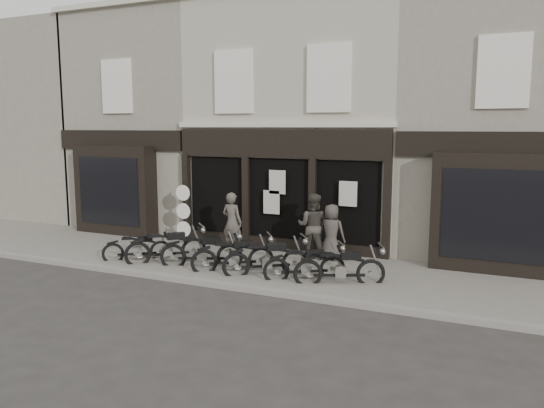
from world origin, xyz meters
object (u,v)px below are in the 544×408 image
at_px(man_right, 331,232).
at_px(motorcycle_5, 306,267).
at_px(motorcycle_0, 138,250).
at_px(motorcycle_1, 167,250).
at_px(motorcycle_6, 341,271).
at_px(advert_sign_post, 184,216).
at_px(man_left, 232,222).
at_px(motorcycle_2, 202,254).
at_px(man_centre, 313,226).
at_px(motorcycle_4, 267,262).
at_px(motorcycle_3, 234,258).

bearing_deg(man_right, motorcycle_5, 92.80).
height_order(motorcycle_0, man_right, man_right).
bearing_deg(motorcycle_1, motorcycle_6, -44.98).
bearing_deg(advert_sign_post, man_left, -14.01).
bearing_deg(motorcycle_6, man_right, 88.68).
relative_size(man_left, advert_sign_post, 0.87).
height_order(motorcycle_2, advert_sign_post, advert_sign_post).
bearing_deg(motorcycle_1, motorcycle_2, -45.07).
bearing_deg(motorcycle_2, man_centre, 16.06).
distance_m(motorcycle_4, man_right, 2.42).
height_order(motorcycle_3, man_centre, man_centre).
height_order(man_left, man_right, man_left).
height_order(motorcycle_4, man_centre, man_centre).
distance_m(motorcycle_2, advert_sign_post, 3.08).
xyz_separation_m(man_right, advert_sign_post, (-5.16, 0.10, 0.10)).
bearing_deg(motorcycle_0, advert_sign_post, 50.38).
distance_m(motorcycle_3, motorcycle_4, 0.98).
xyz_separation_m(motorcycle_1, man_centre, (3.70, 2.09, 0.63)).
xyz_separation_m(motorcycle_3, advert_sign_post, (-3.08, 2.22, 0.61)).
xyz_separation_m(motorcycle_0, motorcycle_3, (3.14, 0.12, 0.05)).
xyz_separation_m(man_left, advert_sign_post, (-2.03, 0.39, -0.01)).
bearing_deg(motorcycle_6, motorcycle_4, 153.99).
height_order(motorcycle_3, man_right, man_right).
bearing_deg(motorcycle_4, motorcycle_2, 143.34).
bearing_deg(motorcycle_4, motorcycle_0, 145.36).
relative_size(motorcycle_3, advert_sign_post, 0.92).
bearing_deg(motorcycle_1, motorcycle_3, -45.48).
bearing_deg(man_right, advert_sign_post, 1.76).
xyz_separation_m(motorcycle_1, motorcycle_3, (2.21, -0.04, -0.02)).
height_order(motorcycle_4, man_left, man_left).
distance_m(motorcycle_0, man_centre, 5.20).
height_order(motorcycle_2, man_centre, man_centre).
bearing_deg(motorcycle_0, motorcycle_1, -28.62).
bearing_deg(motorcycle_4, man_right, 25.83).
distance_m(motorcycle_1, motorcycle_3, 2.21).
distance_m(motorcycle_5, advert_sign_post, 5.63).
xyz_separation_m(motorcycle_1, motorcycle_6, (5.22, -0.05, -0.01)).
distance_m(motorcycle_6, advert_sign_post, 6.52).
bearing_deg(motorcycle_3, motorcycle_2, 143.24).
xyz_separation_m(motorcycle_1, motorcycle_5, (4.28, -0.00, -0.04)).
bearing_deg(man_right, motorcycle_2, 37.06).
distance_m(man_right, advert_sign_post, 5.16).
distance_m(motorcycle_1, motorcycle_5, 4.28).
relative_size(motorcycle_6, man_left, 1.15).
bearing_deg(motorcycle_5, man_centre, 72.55).
distance_m(motorcycle_4, man_left, 2.79).
relative_size(motorcycle_3, man_left, 1.06).
relative_size(motorcycle_0, motorcycle_6, 0.79).
height_order(motorcycle_0, motorcycle_4, motorcycle_4).
distance_m(motorcycle_0, advert_sign_post, 2.43).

